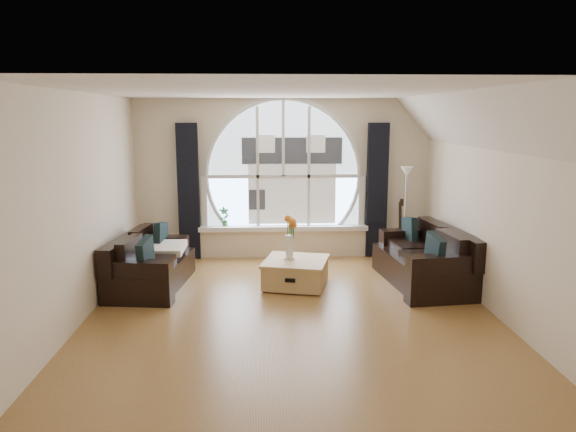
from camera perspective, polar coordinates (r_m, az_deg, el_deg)
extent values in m
cube|color=brown|center=(6.91, 0.34, -9.99)|extent=(5.00, 5.50, 0.01)
cube|color=silver|center=(6.47, 0.37, 13.00)|extent=(5.00, 5.50, 0.01)
cube|color=beige|center=(9.27, -0.51, 3.94)|extent=(5.00, 0.01, 2.70)
cube|color=beige|center=(3.88, 2.42, -5.64)|extent=(5.00, 0.01, 2.70)
cube|color=beige|center=(6.90, -20.88, 0.89)|extent=(0.01, 5.50, 2.70)
cube|color=beige|center=(7.13, 20.85, 1.20)|extent=(0.01, 5.50, 2.70)
cube|color=silver|center=(6.93, 19.10, 9.37)|extent=(0.92, 5.50, 0.72)
cube|color=silver|center=(9.22, -0.51, 5.62)|extent=(2.60, 0.06, 2.15)
cube|color=white|center=(9.31, -0.48, -1.27)|extent=(2.90, 0.22, 0.08)
cube|color=white|center=(9.19, -0.50, 5.60)|extent=(2.76, 0.08, 2.15)
cube|color=silver|center=(9.22, 0.43, 4.84)|extent=(1.70, 0.02, 1.50)
cube|color=black|center=(9.26, -10.43, 2.51)|extent=(0.35, 0.12, 2.30)
cube|color=black|center=(9.38, 9.35, 2.64)|extent=(0.35, 0.12, 2.30)
cube|color=black|center=(7.96, -14.23, -4.49)|extent=(1.04, 1.78, 0.75)
cube|color=black|center=(8.10, 14.11, -4.23)|extent=(1.14, 1.96, 0.83)
cube|color=#AB8850|center=(7.81, 0.83, -5.86)|extent=(1.06, 1.06, 0.43)
cube|color=silver|center=(8.17, -12.79, -3.32)|extent=(0.57, 0.57, 0.10)
cube|color=white|center=(7.72, 0.15, -1.74)|extent=(0.24, 0.24, 0.70)
cube|color=#B2B2B2|center=(9.15, 12.22, 0.12)|extent=(0.24, 0.24, 1.60)
cube|color=brown|center=(9.34, 11.61, -1.33)|extent=(0.37, 0.26, 1.06)
imported|color=#1E6023|center=(9.29, -6.74, -0.07)|extent=(0.21, 0.18, 0.34)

